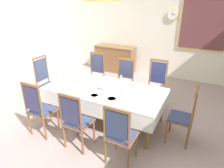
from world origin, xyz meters
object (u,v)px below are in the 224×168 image
soup_tureen (104,83)px  chair_north_b (124,80)px  chair_south_a (39,108)px  sideboard (115,59)px  candlestick_east (121,85)px  bowl_near_right (94,96)px  chair_north_c (156,85)px  mounted_clock (173,15)px  chair_head_west (46,81)px  spoon_secondary (100,97)px  chair_north_a (95,74)px  framed_painting (204,25)px  chair_south_c (120,134)px  candlestick_west (89,80)px  dining_table (105,92)px  spoon_primary (119,101)px  chair_south_b (76,120)px  bowl_near_left (112,99)px  chair_head_east (185,115)px

soup_tureen → chair_north_b: bearing=89.0°
chair_south_a → sideboard: chair_south_a is taller
chair_south_a → candlestick_east: bearing=39.5°
bowl_near_right → sideboard: size_ratio=0.12×
chair_north_c → mounted_clock: bearing=-84.4°
mounted_clock → chair_head_west: bearing=-124.8°
soup_tureen → spoon_secondary: soup_tureen is taller
chair_north_a → sideboard: bearing=-79.2°
chair_north_a → framed_painting: 3.39m
chair_north_b → spoon_secondary: chair_north_b is taller
chair_south_c → framed_painting: 4.37m
chair_south_a → framed_painting: framed_painting is taller
chair_north_b → candlestick_west: bearing=69.8°
bowl_near_right → candlestick_east: bearing=49.5°
chair_north_a → chair_south_a: bearing=90.0°
dining_table → chair_north_c: size_ratio=2.04×
chair_head_west → spoon_primary: 2.14m
chair_south_b → framed_painting: framed_painting is taller
chair_north_a → candlestick_west: bearing=115.1°
bowl_near_right → framed_painting: 4.00m
chair_south_c → sideboard: chair_south_c is taller
chair_south_a → spoon_secondary: 1.14m
spoon_secondary → chair_head_west: bearing=156.5°
soup_tureen → spoon_primary: bearing=-36.0°
candlestick_east → mounted_clock: size_ratio=1.07×
chair_south_b → chair_north_b: chair_south_b is taller
candlestick_east → bowl_near_left: size_ratio=1.91×
bowl_near_left → sideboard: (-1.57, 3.32, -0.31)m
chair_head_east → bowl_near_right: size_ratio=6.45×
chair_north_c → dining_table: bearing=50.9°
candlestick_east → bowl_near_left: 0.42m
dining_table → chair_head_east: bearing=-0.0°
chair_south_b → spoon_primary: bearing=50.5°
spoon_primary → mounted_clock: size_ratio=0.53×
chair_south_b → chair_head_west: size_ratio=0.90×
chair_head_west → mounted_clock: bearing=145.2°
soup_tureen → chair_head_west: bearing=-180.0°
chair_north_c → candlestick_east: chair_north_c is taller
chair_north_b → dining_table: bearing=90.3°
chair_head_west → chair_head_east: bearing=90.0°
chair_north_b → framed_painting: framed_painting is taller
bowl_near_right → chair_north_c: bearing=60.6°
soup_tureen → mounted_clock: bearing=79.0°
chair_north_b → chair_north_c: (0.81, 0.01, 0.03)m
chair_north_a → chair_south_c: (1.64, -1.98, -0.02)m
bowl_near_left → spoon_primary: size_ratio=1.05×
chair_head_east → candlestick_east: candlestick_east is taller
chair_north_a → chair_south_b: (0.83, -1.98, -0.02)m
spoon_primary → framed_painting: size_ratio=0.12×
chair_south_a → candlestick_east: size_ratio=3.13×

